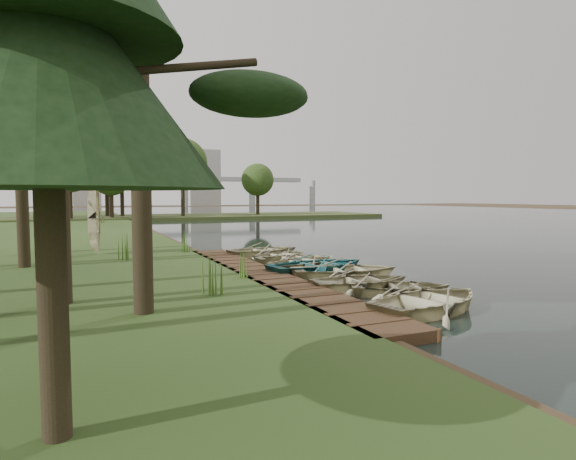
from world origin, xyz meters
name	(u,v)px	position (x,y,z in m)	size (l,w,h in m)	color
ground	(306,279)	(0.00, 0.00, 0.00)	(300.00, 300.00, 0.00)	#3D2F1D
water	(491,226)	(30.00, 20.00, 0.03)	(130.00, 200.00, 0.05)	black
boardwalk	(264,278)	(-1.60, 0.00, 0.15)	(1.60, 16.00, 0.30)	#3D2817
peninsula	(201,217)	(8.00, 50.00, 0.23)	(50.00, 14.00, 0.45)	#38441E
far_trees	(176,171)	(4.67, 50.00, 6.43)	(45.60, 5.60, 8.80)	black
bridge	(156,182)	(12.31, 120.00, 7.08)	(95.90, 4.00, 8.60)	#A5A5A0
building_a	(203,178)	(30.00, 140.00, 9.00)	(10.00, 8.00, 18.00)	#A5A5A0
building_b	(87,187)	(-5.00, 145.00, 6.00)	(8.00, 8.00, 12.00)	#A5A5A0
rowboat_0	(431,297)	(0.71, -5.91, 0.44)	(2.66, 3.72, 0.77)	#C3BA8E
rowboat_1	(400,285)	(1.28, -3.85, 0.36)	(2.16, 3.03, 0.63)	#C3BA8E
rowboat_2	(362,279)	(0.70, -2.64, 0.39)	(2.36, 3.30, 0.68)	#C3BA8E
rowboat_3	(345,268)	(1.14, -0.83, 0.45)	(2.76, 3.87, 0.80)	#C3BA8E
rowboat_4	(319,263)	(0.79, 0.54, 0.47)	(2.87, 4.02, 0.83)	#2C777A
rowboat_5	(306,260)	(0.93, 1.91, 0.42)	(2.58, 3.62, 0.75)	#C3BA8E
rowboat_6	(291,256)	(1.00, 3.60, 0.37)	(2.21, 3.09, 0.64)	#C3BA8E
rowboat_7	(283,253)	(1.17, 4.93, 0.36)	(2.14, 2.99, 0.62)	#C3BA8E
rowboat_8	(265,249)	(0.83, 6.40, 0.43)	(2.61, 3.65, 0.76)	#C3BA8E
stored_rowboat	(97,247)	(-6.72, 8.52, 0.62)	(2.17, 3.04, 0.63)	#C3BA8E
tree_6	(42,7)	(-8.79, 10.27, 11.83)	(5.20, 5.20, 13.87)	black
reeds_0	(213,274)	(-4.12, -2.67, 0.87)	(0.60, 0.60, 1.14)	#3F661E
reeds_1	(240,263)	(-2.60, -0.36, 0.80)	(0.60, 0.60, 1.00)	#3F661E
reeds_2	(122,247)	(-5.83, 5.92, 0.85)	(0.60, 0.60, 1.10)	#3F661E
reeds_3	(187,241)	(-2.66, 7.77, 0.84)	(0.60, 0.60, 1.07)	#3F661E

